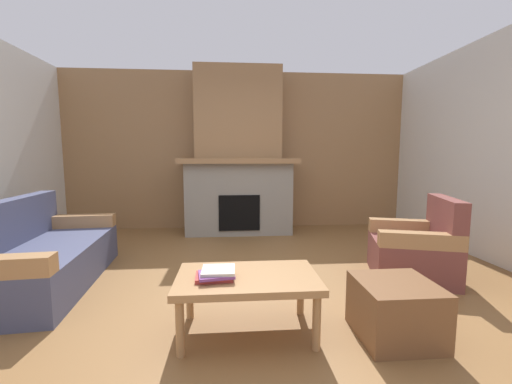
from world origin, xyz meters
TOP-DOWN VIEW (x-y plane):
  - ground at (0.00, 0.00)m, footprint 9.00×9.00m
  - wall_back_wood_panel at (0.00, 3.00)m, footprint 6.00×0.12m
  - fireplace at (0.00, 2.62)m, footprint 1.90×0.82m
  - couch at (-1.98, 0.49)m, footprint 0.99×1.87m
  - armchair at (1.79, 0.42)m, footprint 0.94×0.94m
  - coffee_table at (-0.02, -0.50)m, footprint 1.00×0.60m
  - ottoman at (1.01, -0.64)m, footprint 0.52×0.52m
  - book_stack_near_edge at (-0.24, -0.55)m, footprint 0.28×0.24m

SIDE VIEW (x-z plane):
  - ground at x=0.00m, z-range 0.00..0.00m
  - ottoman at x=1.01m, z-range 0.00..0.40m
  - couch at x=-1.98m, z-range -0.14..0.71m
  - armchair at x=1.79m, z-range -0.13..0.72m
  - coffee_table at x=-0.02m, z-range 0.16..0.59m
  - book_stack_near_edge at x=-0.24m, z-range 0.43..0.50m
  - fireplace at x=0.00m, z-range -0.19..2.51m
  - wall_back_wood_panel at x=0.00m, z-range 0.00..2.70m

